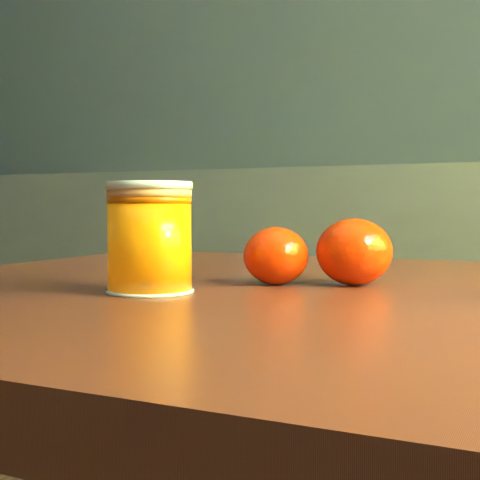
% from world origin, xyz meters
% --- Properties ---
extents(kitchen_counter, '(3.15, 0.60, 0.90)m').
position_xyz_m(kitchen_counter, '(0.00, 1.45, 0.45)').
color(kitchen_counter, '#535459').
rests_on(kitchen_counter, ground).
extents(table, '(0.98, 0.70, 0.73)m').
position_xyz_m(table, '(0.83, -0.01, 0.63)').
color(table, maroon).
rests_on(table, ground).
extents(juice_glass, '(0.07, 0.07, 0.09)m').
position_xyz_m(juice_glass, '(0.65, -0.10, 0.77)').
color(juice_glass, orange).
rests_on(juice_glass, table).
extents(orange_front, '(0.09, 0.09, 0.06)m').
position_xyz_m(orange_front, '(0.78, 0.02, 0.76)').
color(orange_front, red).
rests_on(orange_front, table).
extents(orange_extra, '(0.08, 0.08, 0.05)m').
position_xyz_m(orange_extra, '(0.72, -0.01, 0.75)').
color(orange_extra, red).
rests_on(orange_extra, table).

